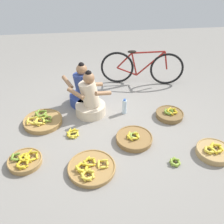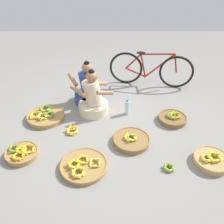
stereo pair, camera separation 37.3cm
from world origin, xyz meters
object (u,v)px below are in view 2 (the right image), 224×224
at_px(banana_basket_front_center, 46,116).
at_px(water_bottle, 128,108).
at_px(banana_basket_mid_right, 212,160).
at_px(loose_bananas_near_vendor, 73,131).
at_px(vendor_woman_behind, 89,89).
at_px(vendor_woman_front, 94,99).
at_px(banana_basket_near_bicycle, 173,118).
at_px(loose_bananas_mid_left, 170,168).
at_px(bicycle_leaning, 151,70).
at_px(banana_basket_front_left, 132,140).
at_px(banana_basket_back_right, 22,153).
at_px(banana_basket_back_center, 84,166).

height_order(banana_basket_front_center, water_bottle, water_bottle).
distance_m(banana_basket_mid_right, loose_bananas_near_vendor, 2.10).
bearing_deg(loose_bananas_near_vendor, vendor_woman_behind, 77.50).
distance_m(vendor_woman_front, water_bottle, 0.61).
xyz_separation_m(vendor_woman_behind, loose_bananas_near_vendor, (-0.20, -0.91, -0.24)).
height_order(banana_basket_mid_right, banana_basket_near_bicycle, banana_basket_mid_right).
height_order(loose_bananas_mid_left, loose_bananas_near_vendor, loose_bananas_near_vendor).
bearing_deg(banana_basket_front_center, water_bottle, 5.34).
bearing_deg(banana_basket_front_center, banana_basket_mid_right, -22.40).
bearing_deg(banana_basket_front_center, loose_bananas_near_vendor, -36.93).
bearing_deg(bicycle_leaning, water_bottle, -116.52).
distance_m(vendor_woman_behind, banana_basket_mid_right, 2.39).
xyz_separation_m(banana_basket_mid_right, water_bottle, (-1.10, 1.16, 0.08)).
relative_size(banana_basket_front_left, banana_basket_near_bicycle, 1.17).
bearing_deg(banana_basket_near_bicycle, banana_basket_back_right, -160.37).
distance_m(vendor_woman_behind, loose_bananas_mid_left, 2.07).
distance_m(banana_basket_mid_right, banana_basket_back_right, 2.64).
bearing_deg(banana_basket_mid_right, vendor_woman_front, 144.22).
xyz_separation_m(bicycle_leaning, banana_basket_front_center, (-1.92, -1.18, -0.31)).
bearing_deg(banana_basket_front_left, water_bottle, 92.33).
xyz_separation_m(vendor_woman_front, banana_basket_front_left, (0.62, -0.80, -0.22)).
relative_size(vendor_woman_behind, banana_basket_back_center, 1.28).
bearing_deg(banana_basket_back_right, vendor_woman_front, 48.71).
xyz_separation_m(vendor_woman_front, loose_bananas_mid_left, (1.09, -1.33, -0.24)).
bearing_deg(banana_basket_back_center, water_bottle, 62.71).
distance_m(vendor_woman_front, banana_basket_near_bicycle, 1.39).
xyz_separation_m(banana_basket_back_right, water_bottle, (1.54, 1.02, 0.08)).
bearing_deg(banana_basket_back_right, loose_bananas_near_vendor, 39.00).
bearing_deg(loose_bananas_near_vendor, water_bottle, 29.38).
distance_m(banana_basket_back_center, water_bottle, 1.41).
height_order(banana_basket_front_left, water_bottle, water_bottle).
bearing_deg(banana_basket_near_bicycle, banana_basket_mid_right, -70.37).
height_order(bicycle_leaning, water_bottle, bicycle_leaning).
bearing_deg(banana_basket_front_left, vendor_woman_front, 127.64).
relative_size(bicycle_leaning, banana_basket_front_center, 2.62).
bearing_deg(loose_bananas_near_vendor, banana_basket_back_center, -71.02).
height_order(banana_basket_back_center, banana_basket_back_right, banana_basket_back_right).
bearing_deg(banana_basket_mid_right, banana_basket_back_right, 177.02).
relative_size(bicycle_leaning, banana_basket_mid_right, 3.36).
bearing_deg(banana_basket_back_right, banana_basket_mid_right, -2.98).
height_order(banana_basket_mid_right, banana_basket_front_left, banana_basket_mid_right).
height_order(vendor_woman_behind, banana_basket_near_bicycle, vendor_woman_behind).
xyz_separation_m(vendor_woman_front, banana_basket_back_center, (-0.05, -1.30, -0.22)).
height_order(vendor_woman_behind, banana_basket_mid_right, vendor_woman_behind).
bearing_deg(banana_basket_back_right, banana_basket_front_left, 10.02).
relative_size(banana_basket_back_right, banana_basket_front_center, 0.73).
xyz_separation_m(banana_basket_back_center, water_bottle, (0.64, 1.25, 0.09)).
relative_size(banana_basket_mid_right, banana_basket_front_center, 0.78).
bearing_deg(vendor_woman_behind, loose_bananas_near_vendor, -102.50).
xyz_separation_m(banana_basket_front_center, water_bottle, (1.40, 0.13, 0.08)).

